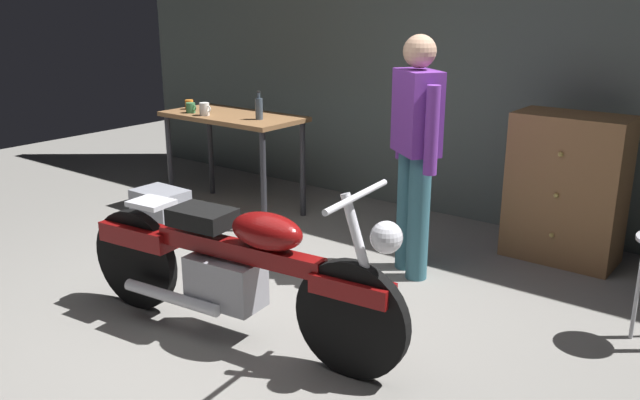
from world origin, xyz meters
TOP-DOWN VIEW (x-y plane):
  - ground_plane at (0.00, 0.00)m, footprint 12.00×12.00m
  - back_wall at (0.00, 2.80)m, footprint 8.00×0.12m
  - workbench at (-1.73, 1.65)m, footprint 1.30×0.64m
  - motorcycle at (-0.02, -0.08)m, footprint 2.18×0.63m
  - person_standing at (0.29, 1.37)m, footprint 0.47×0.40m
  - wooden_dresser at (1.05, 2.30)m, footprint 0.80×0.47m
  - storage_bin at (-1.88, 0.90)m, footprint 0.44×0.32m
  - mug_white_ceramic at (-1.88, 1.46)m, footprint 0.12×0.09m
  - mug_green_speckled at (-2.08, 1.48)m, footprint 0.12×0.08m
  - mug_orange_travel at (-2.25, 1.61)m, footprint 0.11×0.08m
  - bottle at (-1.36, 1.60)m, footprint 0.06×0.06m

SIDE VIEW (x-z plane):
  - ground_plane at x=0.00m, z-range 0.00..0.00m
  - storage_bin at x=-1.88m, z-range 0.00..0.34m
  - motorcycle at x=-0.02m, z-range -0.05..0.95m
  - wooden_dresser at x=1.05m, z-range 0.00..1.10m
  - workbench at x=-1.73m, z-range 0.34..1.24m
  - person_standing at x=0.29m, z-range 0.09..1.76m
  - mug_orange_travel at x=-2.25m, z-range 0.90..0.99m
  - mug_green_speckled at x=-2.08m, z-range 0.90..0.99m
  - mug_white_ceramic at x=-1.88m, z-range 0.90..1.01m
  - bottle at x=-1.36m, z-range 0.88..1.12m
  - back_wall at x=0.00m, z-range 0.00..3.10m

